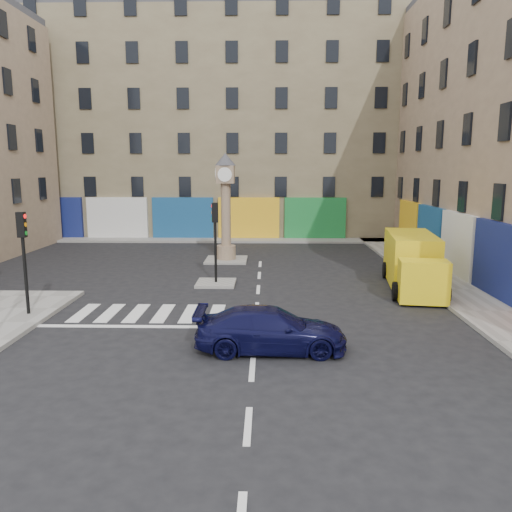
{
  "coord_description": "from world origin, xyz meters",
  "views": [
    {
      "loc": [
        0.39,
        -14.74,
        5.37
      ],
      "look_at": [
        -0.04,
        4.35,
        2.0
      ],
      "focal_mm": 35.0,
      "sensor_mm": 36.0,
      "label": 1
    }
  ],
  "objects_px": {
    "navy_sedan": "(271,329)",
    "yellow_van": "(413,262)",
    "traffic_light_left_far": "(23,246)",
    "traffic_light_island": "(215,229)",
    "clock_pillar": "(226,200)"
  },
  "relations": [
    {
      "from": "navy_sedan",
      "to": "yellow_van",
      "type": "bearing_deg",
      "value": -38.64
    },
    {
      "from": "navy_sedan",
      "to": "yellow_van",
      "type": "height_order",
      "value": "yellow_van"
    },
    {
      "from": "yellow_van",
      "to": "traffic_light_left_far",
      "type": "bearing_deg",
      "value": -154.18
    },
    {
      "from": "traffic_light_left_far",
      "to": "yellow_van",
      "type": "xyz_separation_m",
      "value": [
        15.29,
        4.99,
        -1.44
      ]
    },
    {
      "from": "yellow_van",
      "to": "traffic_light_island",
      "type": "bearing_deg",
      "value": -174.86
    },
    {
      "from": "traffic_light_island",
      "to": "yellow_van",
      "type": "relative_size",
      "value": 0.55
    },
    {
      "from": "traffic_light_left_far",
      "to": "clock_pillar",
      "type": "height_order",
      "value": "clock_pillar"
    },
    {
      "from": "traffic_light_island",
      "to": "clock_pillar",
      "type": "xyz_separation_m",
      "value": [
        0.0,
        6.0,
        0.96
      ]
    },
    {
      "from": "navy_sedan",
      "to": "traffic_light_left_far",
      "type": "bearing_deg",
      "value": 70.23
    },
    {
      "from": "traffic_light_island",
      "to": "yellow_van",
      "type": "height_order",
      "value": "traffic_light_island"
    },
    {
      "from": "yellow_van",
      "to": "clock_pillar",
      "type": "bearing_deg",
      "value": 152.28
    },
    {
      "from": "clock_pillar",
      "to": "navy_sedan",
      "type": "height_order",
      "value": "clock_pillar"
    },
    {
      "from": "traffic_light_island",
      "to": "yellow_van",
      "type": "bearing_deg",
      "value": -2.61
    },
    {
      "from": "traffic_light_left_far",
      "to": "traffic_light_island",
      "type": "xyz_separation_m",
      "value": [
        6.3,
        5.4,
        -0.03
      ]
    },
    {
      "from": "navy_sedan",
      "to": "yellow_van",
      "type": "xyz_separation_m",
      "value": [
        6.49,
        8.14,
        0.53
      ]
    }
  ]
}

